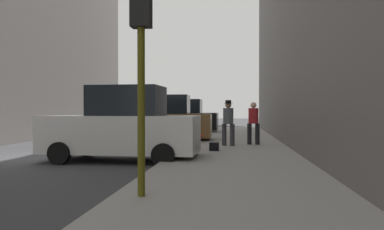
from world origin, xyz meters
name	(u,v)px	position (x,y,z in m)	size (l,w,h in m)	color
ground_plane	(47,158)	(0.00, 0.00, 0.00)	(120.00, 120.00, 0.00)	#38383A
sidewalk	(235,158)	(6.00, 0.00, 0.07)	(4.00, 40.00, 0.15)	gray
parked_white_van	(123,127)	(2.65, -0.46, 1.03)	(4.65, 2.16, 2.25)	silver
parked_bronze_suv	(164,121)	(2.65, 6.10, 1.03)	(4.64, 2.15, 2.25)	brown
parked_black_suv	(183,118)	(2.65, 12.85, 1.03)	(4.63, 2.11, 2.25)	black
fire_hydrant	(198,135)	(4.45, 4.46, 0.50)	(0.42, 0.22, 0.70)	red
traffic_light	(141,33)	(4.50, -5.51, 2.76)	(0.32, 0.32, 3.60)	#514C0F
pedestrian_in_red_jacket	(253,121)	(6.75, 3.90, 1.10)	(0.52, 0.45, 1.71)	black
pedestrian_with_beanie	(228,120)	(5.74, 3.31, 1.14)	(0.52, 0.46, 1.78)	#333338
duffel_bag	(214,146)	(5.29, 1.47, 0.29)	(0.32, 0.44, 0.28)	black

